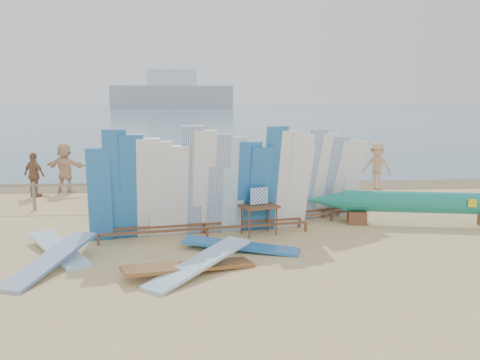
{
  "coord_description": "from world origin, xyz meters",
  "views": [
    {
      "loc": [
        1.46,
        -12.87,
        3.47
      ],
      "look_at": [
        2.35,
        1.71,
        1.11
      ],
      "focal_mm": 38.0,
      "sensor_mm": 36.0,
      "label": 1
    }
  ],
  "objects": [
    {
      "name": "main_surfboard_rack",
      "position": [
        1.35,
        -0.29,
        1.27
      ],
      "size": [
        5.63,
        1.67,
        2.83
      ],
      "rotation": [
        0.0,
        0.0,
        0.18
      ],
      "color": "brown",
      "rests_on": "ground"
    },
    {
      "name": "flat_board_e",
      "position": [
        -1.79,
        -2.68,
        0.0
      ],
      "size": [
        1.35,
        2.73,
        0.45
      ],
      "primitive_type": "cube",
      "rotation": [
        0.14,
        0.0,
        -0.31
      ],
      "color": "silver",
      "rests_on": "ground"
    },
    {
      "name": "beach_chair_right",
      "position": [
        0.12,
        3.74,
        0.27
      ],
      "size": [
        0.64,
        0.66,
        0.93
      ],
      "rotation": [
        0.0,
        0.0,
        -0.1
      ],
      "color": "red",
      "rests_on": "ground"
    },
    {
      "name": "beachgoer_5",
      "position": [
        0.53,
        6.0,
        0.88
      ],
      "size": [
        1.71,
        1.04,
        1.75
      ],
      "primitive_type": "imported",
      "rotation": [
        0.0,
        0.0,
        3.48
      ],
      "color": "beige",
      "rests_on": "ground"
    },
    {
      "name": "beachgoer_10",
      "position": [
        4.87,
        5.54,
        0.88
      ],
      "size": [
        0.93,
        1.11,
        1.76
      ],
      "primitive_type": "imported",
      "rotation": [
        0.0,
        0.0,
        1.01
      ],
      "color": "#8C6042",
      "rests_on": "ground"
    },
    {
      "name": "stroller",
      "position": [
        2.56,
        3.54,
        0.4
      ],
      "size": [
        0.72,
        0.86,
        1.01
      ],
      "rotation": [
        0.0,
        0.0,
        -0.34
      ],
      "color": "red",
      "rests_on": "ground"
    },
    {
      "name": "beach_chair_left",
      "position": [
        1.57,
        4.18,
        0.28
      ],
      "size": [
        0.81,
        0.82,
        0.96
      ],
      "rotation": [
        0.0,
        0.0,
        -0.43
      ],
      "color": "red",
      "rests_on": "ground"
    },
    {
      "name": "beachgoer_6",
      "position": [
        3.21,
        4.38,
        0.92
      ],
      "size": [
        1.0,
        0.82,
        1.85
      ],
      "primitive_type": "imported",
      "rotation": [
        0.0,
        0.0,
        0.51
      ],
      "color": "tan",
      "rests_on": "ground"
    },
    {
      "name": "side_surfboard_rack",
      "position": [
        4.85,
        1.28,
        1.18
      ],
      "size": [
        2.35,
        1.38,
        2.64
      ],
      "rotation": [
        0.0,
        0.0,
        0.37
      ],
      "color": "brown",
      "rests_on": "ground"
    },
    {
      "name": "flat_board_c",
      "position": [
        1.04,
        -3.05,
        0.0
      ],
      "size": [
        2.7,
        1.57,
        0.27
      ],
      "primitive_type": "cube",
      "rotation": [
        0.07,
        0.0,
        1.97
      ],
      "color": "brown",
      "rests_on": "ground"
    },
    {
      "name": "flat_board_d",
      "position": [
        2.16,
        -1.6,
        0.0
      ],
      "size": [
        2.75,
        1.25,
        0.22
      ],
      "primitive_type": "cube",
      "rotation": [
        0.06,
        0.0,
        1.31
      ],
      "color": "#246BB5",
      "rests_on": "ground"
    },
    {
      "name": "ocean",
      "position": [
        0.0,
        128.0,
        0.0
      ],
      "size": [
        320.0,
        240.0,
        0.02
      ],
      "primitive_type": "cube",
      "color": "slate",
      "rests_on": "ground"
    },
    {
      "name": "fence",
      "position": [
        0.0,
        3.0,
        0.63
      ],
      "size": [
        12.08,
        0.08,
        0.9
      ],
      "color": "gray",
      "rests_on": "ground"
    },
    {
      "name": "vendor_table",
      "position": [
        2.72,
        -0.23,
        0.41
      ],
      "size": [
        1.09,
        0.93,
        1.23
      ],
      "rotation": [
        0.0,
        0.0,
        0.34
      ],
      "color": "brown",
      "rests_on": "ground"
    },
    {
      "name": "flat_board_a",
      "position": [
        -1.97,
        -1.61,
        0.0
      ],
      "size": [
        1.98,
        2.55,
        0.25
      ],
      "primitive_type": "cube",
      "rotation": [
        0.07,
        0.0,
        0.6
      ],
      "color": "#8CC3E1",
      "rests_on": "ground"
    },
    {
      "name": "beachgoer_extra_1",
      "position": [
        -4.73,
        5.28,
        0.79
      ],
      "size": [
        1.0,
        0.8,
        1.58
      ],
      "primitive_type": "imported",
      "rotation": [
        0.0,
        0.0,
        2.63
      ],
      "color": "#8C6042",
      "rests_on": "ground"
    },
    {
      "name": "ground",
      "position": [
        0.0,
        0.0,
        0.0
      ],
      "size": [
        160.0,
        160.0,
        0.0
      ],
      "primitive_type": "plane",
      "color": "#D7B77C",
      "rests_on": "ground"
    },
    {
      "name": "beachgoer_9",
      "position": [
        3.79,
        5.37,
        0.78
      ],
      "size": [
        1.01,
        0.99,
        1.55
      ],
      "primitive_type": "imported",
      "rotation": [
        0.0,
        0.0,
        5.52
      ],
      "color": "tan",
      "rests_on": "ground"
    },
    {
      "name": "beachgoer_11",
      "position": [
        -3.87,
        6.1,
        0.93
      ],
      "size": [
        1.8,
        1.09,
        1.85
      ],
      "primitive_type": "imported",
      "rotation": [
        0.0,
        0.0,
        2.8
      ],
      "color": "beige",
      "rests_on": "ground"
    },
    {
      "name": "beachgoer_extra_0",
      "position": [
        7.89,
        6.12,
        0.91
      ],
      "size": [
        1.2,
        1.14,
        1.82
      ],
      "primitive_type": "imported",
      "rotation": [
        0.0,
        0.0,
        5.56
      ],
      "color": "tan",
      "rests_on": "ground"
    },
    {
      "name": "distant_ship",
      "position": [
        -12.0,
        180.0,
        5.31
      ],
      "size": [
        45.0,
        8.0,
        14.0
      ],
      "color": "#999EA3",
      "rests_on": "ocean"
    },
    {
      "name": "wet_sand_strip",
      "position": [
        0.0,
        7.2,
        0.0
      ],
      "size": [
        40.0,
        2.6,
        0.01
      ],
      "primitive_type": "cube",
      "color": "olive",
      "rests_on": "ground"
    },
    {
      "name": "beachgoer_8",
      "position": [
        3.13,
        4.34,
        0.93
      ],
      "size": [
        0.94,
        0.95,
        1.86
      ],
      "primitive_type": "imported",
      "rotation": [
        0.0,
        0.0,
        5.49
      ],
      "color": "beige",
      "rests_on": "ground"
    },
    {
      "name": "outrigger_canoe",
      "position": [
        7.34,
        0.48,
        0.6
      ],
      "size": [
        6.54,
        1.7,
        0.93
      ],
      "rotation": [
        0.0,
        0.0,
        -0.18
      ],
      "color": "brown",
      "rests_on": "ground"
    },
    {
      "name": "flat_board_b",
      "position": [
        1.24,
        -3.08,
        0.0
      ],
      "size": [
        2.16,
        2.41,
        0.43
      ],
      "primitive_type": "cube",
      "rotation": [
        0.13,
        0.0,
        -0.7
      ],
      "color": "#8CC3E1",
      "rests_on": "ground"
    }
  ]
}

